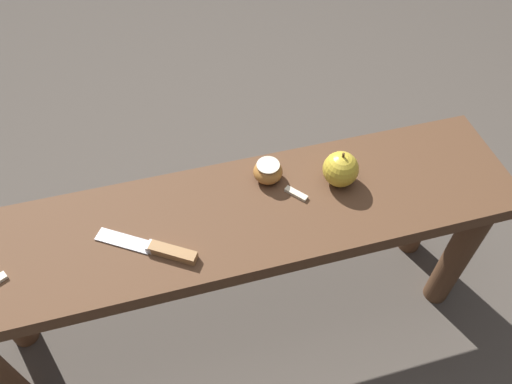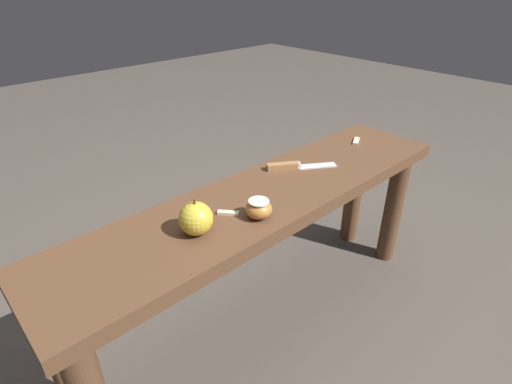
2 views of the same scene
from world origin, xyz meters
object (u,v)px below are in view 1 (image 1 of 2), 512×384
Objects in this scene: wooden_bench at (232,241)px; knife at (160,250)px; apple_cut at (268,171)px; apple_whole at (341,169)px.

knife is (-0.16, -0.06, 0.12)m from wooden_bench.
knife is at bearing -160.66° from wooden_bench.
apple_cut is (0.27, 0.13, 0.02)m from knife.
apple_cut reaches higher than knife.
apple_whole is 0.16m from apple_cut.
knife is 0.30m from apple_cut.
wooden_bench is 6.47× the size of knife.
apple_whole is (0.42, 0.08, 0.03)m from knife.
knife is 3.01× the size of apple_cut.
knife is at bearing -153.60° from apple_cut.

